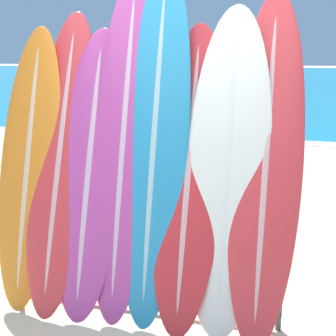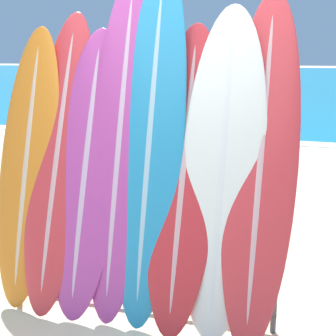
% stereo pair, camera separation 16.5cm
% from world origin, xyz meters
% --- Properties ---
extents(ocean_water, '(120.00, 60.00, 0.01)m').
position_xyz_m(ocean_water, '(0.00, 37.37, 0.00)').
color(ocean_water, teal).
rests_on(ocean_water, ground_plane).
extents(surfboard_rack, '(2.08, 0.04, 0.89)m').
position_xyz_m(surfboard_rack, '(-0.18, 0.79, 0.48)').
color(surfboard_rack, '#47474C').
rests_on(surfboard_rack, ground_plane).
extents(surfboard_slot_0, '(0.49, 0.68, 2.09)m').
position_xyz_m(surfboard_slot_0, '(-1.05, 0.81, 1.05)').
color(surfboard_slot_0, orange).
rests_on(surfboard_slot_0, ground_plane).
extents(surfboard_slot_1, '(0.50, 0.85, 2.20)m').
position_xyz_m(surfboard_slot_1, '(-0.80, 0.84, 1.10)').
color(surfboard_slot_1, red).
rests_on(surfboard_slot_1, ground_plane).
extents(surfboard_slot_2, '(0.53, 0.75, 2.08)m').
position_xyz_m(surfboard_slot_2, '(-0.55, 0.81, 1.04)').
color(surfboard_slot_2, '#B23D8E').
rests_on(surfboard_slot_2, ground_plane).
extents(surfboard_slot_3, '(0.49, 0.76, 2.48)m').
position_xyz_m(surfboard_slot_3, '(-0.30, 0.86, 1.24)').
color(surfboard_slot_3, '#B23D8E').
rests_on(surfboard_slot_3, ground_plane).
extents(surfboard_slot_4, '(0.48, 0.74, 2.50)m').
position_xyz_m(surfboard_slot_4, '(-0.07, 0.86, 1.25)').
color(surfboard_slot_4, teal).
rests_on(surfboard_slot_4, ground_plane).
extents(surfboard_slot_5, '(0.50, 0.75, 2.10)m').
position_xyz_m(surfboard_slot_5, '(0.18, 0.82, 1.05)').
color(surfboard_slot_5, red).
rests_on(surfboard_slot_5, ground_plane).
extents(surfboard_slot_6, '(0.57, 0.63, 2.21)m').
position_xyz_m(surfboard_slot_6, '(0.45, 0.83, 1.11)').
color(surfboard_slot_6, silver).
rests_on(surfboard_slot_6, ground_plane).
extents(surfboard_slot_7, '(0.48, 0.81, 2.30)m').
position_xyz_m(surfboard_slot_7, '(0.69, 0.85, 1.15)').
color(surfboard_slot_7, red).
rests_on(surfboard_slot_7, ground_plane).
extents(person_near_water, '(0.29, 0.24, 1.76)m').
position_xyz_m(person_near_water, '(-1.99, 6.18, 0.96)').
color(person_near_water, '#846047').
rests_on(person_near_water, ground_plane).
extents(person_mid_beach, '(0.28, 0.30, 1.73)m').
position_xyz_m(person_mid_beach, '(0.00, 5.67, 0.95)').
color(person_mid_beach, '#A87A5B').
rests_on(person_mid_beach, ground_plane).
extents(person_far_left, '(0.21, 0.26, 1.56)m').
position_xyz_m(person_far_left, '(-2.23, 3.18, 0.85)').
color(person_far_left, '#846047').
rests_on(person_far_left, ground_plane).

